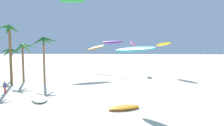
{
  "coord_description": "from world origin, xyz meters",
  "views": [
    {
      "loc": [
        3.83,
        -3.24,
        6.91
      ],
      "look_at": [
        2.97,
        17.98,
        5.04
      ],
      "focal_mm": 33.38,
      "sensor_mm": 36.0,
      "label": 1
    }
  ],
  "objects_px": {
    "palm_tree_0": "(11,54)",
    "flying_kite_1": "(163,44)",
    "flying_kite_2": "(134,49)",
    "flying_kite_7": "(95,48)",
    "grounded_kite_0": "(124,107)",
    "person_near_left": "(5,87)",
    "grounded_kite_1": "(39,99)",
    "palm_tree_2": "(23,50)",
    "flying_kite_6": "(73,1)",
    "flying_kite_4": "(133,44)",
    "flying_kite_9": "(113,42)",
    "palm_tree_3": "(10,39)",
    "palm_tree_4": "(44,45)"
  },
  "relations": [
    {
      "from": "flying_kite_1",
      "to": "person_near_left",
      "type": "bearing_deg",
      "value": -144.43
    },
    {
      "from": "palm_tree_0",
      "to": "person_near_left",
      "type": "height_order",
      "value": "palm_tree_0"
    },
    {
      "from": "palm_tree_0",
      "to": "grounded_kite_0",
      "type": "height_order",
      "value": "palm_tree_0"
    },
    {
      "from": "flying_kite_1",
      "to": "grounded_kite_1",
      "type": "distance_m",
      "value": 30.59
    },
    {
      "from": "flying_kite_2",
      "to": "flying_kite_9",
      "type": "distance_m",
      "value": 27.16
    },
    {
      "from": "flying_kite_9",
      "to": "grounded_kite_0",
      "type": "bearing_deg",
      "value": -85.39
    },
    {
      "from": "palm_tree_4",
      "to": "flying_kite_6",
      "type": "distance_m",
      "value": 25.22
    },
    {
      "from": "flying_kite_4",
      "to": "grounded_kite_1",
      "type": "relative_size",
      "value": 2.45
    },
    {
      "from": "grounded_kite_1",
      "to": "flying_kite_1",
      "type": "bearing_deg",
      "value": 48.64
    },
    {
      "from": "flying_kite_6",
      "to": "grounded_kite_0",
      "type": "bearing_deg",
      "value": -69.53
    },
    {
      "from": "flying_kite_9",
      "to": "person_near_left",
      "type": "xyz_separation_m",
      "value": [
        -14.62,
        -21.66,
        -6.62
      ]
    },
    {
      "from": "flying_kite_2",
      "to": "grounded_kite_0",
      "type": "distance_m",
      "value": 6.55
    },
    {
      "from": "grounded_kite_0",
      "to": "person_near_left",
      "type": "bearing_deg",
      "value": 158.0
    },
    {
      "from": "palm_tree_0",
      "to": "flying_kite_4",
      "type": "distance_m",
      "value": 27.19
    },
    {
      "from": "flying_kite_1",
      "to": "grounded_kite_0",
      "type": "relative_size",
      "value": 2.87
    },
    {
      "from": "palm_tree_0",
      "to": "flying_kite_6",
      "type": "relative_size",
      "value": 0.31
    },
    {
      "from": "palm_tree_3",
      "to": "flying_kite_6",
      "type": "relative_size",
      "value": 0.52
    },
    {
      "from": "palm_tree_4",
      "to": "flying_kite_9",
      "type": "distance_m",
      "value": 18.28
    },
    {
      "from": "flying_kite_7",
      "to": "person_near_left",
      "type": "relative_size",
      "value": 4.25
    },
    {
      "from": "flying_kite_6",
      "to": "grounded_kite_1",
      "type": "bearing_deg",
      "value": -84.59
    },
    {
      "from": "flying_kite_4",
      "to": "flying_kite_9",
      "type": "height_order",
      "value": "flying_kite_4"
    },
    {
      "from": "flying_kite_9",
      "to": "flying_kite_4",
      "type": "bearing_deg",
      "value": 13.19
    },
    {
      "from": "flying_kite_1",
      "to": "palm_tree_4",
      "type": "bearing_deg",
      "value": -154.34
    },
    {
      "from": "flying_kite_2",
      "to": "flying_kite_7",
      "type": "xyz_separation_m",
      "value": [
        -8.09,
        30.64,
        -0.31
      ]
    },
    {
      "from": "palm_tree_0",
      "to": "flying_kite_2",
      "type": "distance_m",
      "value": 28.01
    },
    {
      "from": "palm_tree_2",
      "to": "palm_tree_3",
      "type": "xyz_separation_m",
      "value": [
        -0.86,
        -2.92,
        2.04
      ]
    },
    {
      "from": "flying_kite_6",
      "to": "grounded_kite_1",
      "type": "relative_size",
      "value": 4.74
    },
    {
      "from": "palm_tree_3",
      "to": "flying_kite_2",
      "type": "bearing_deg",
      "value": -28.72
    },
    {
      "from": "flying_kite_1",
      "to": "grounded_kite_0",
      "type": "bearing_deg",
      "value": -109.89
    },
    {
      "from": "flying_kite_2",
      "to": "flying_kite_1",
      "type": "bearing_deg",
      "value": 71.33
    },
    {
      "from": "palm_tree_2",
      "to": "person_near_left",
      "type": "relative_size",
      "value": 4.3
    },
    {
      "from": "palm_tree_0",
      "to": "grounded_kite_1",
      "type": "xyz_separation_m",
      "value": [
        11.23,
        -14.58,
        -4.96
      ]
    },
    {
      "from": "palm_tree_0",
      "to": "flying_kite_1",
      "type": "bearing_deg",
      "value": 14.15
    },
    {
      "from": "grounded_kite_1",
      "to": "grounded_kite_0",
      "type": "bearing_deg",
      "value": -16.86
    },
    {
      "from": "palm_tree_0",
      "to": "flying_kite_4",
      "type": "relative_size",
      "value": 0.61
    },
    {
      "from": "flying_kite_2",
      "to": "flying_kite_6",
      "type": "xyz_separation_m",
      "value": [
        -14.76,
        34.88,
        12.6
      ]
    },
    {
      "from": "grounded_kite_0",
      "to": "grounded_kite_1",
      "type": "bearing_deg",
      "value": 163.14
    },
    {
      "from": "flying_kite_4",
      "to": "grounded_kite_1",
      "type": "height_order",
      "value": "flying_kite_4"
    },
    {
      "from": "palm_tree_3",
      "to": "flying_kite_9",
      "type": "xyz_separation_m",
      "value": [
        16.77,
        15.84,
        -0.37
      ]
    },
    {
      "from": "palm_tree_4",
      "to": "flying_kite_4",
      "type": "height_order",
      "value": "palm_tree_4"
    },
    {
      "from": "palm_tree_2",
      "to": "flying_kite_6",
      "type": "distance_m",
      "value": 25.1
    },
    {
      "from": "flying_kite_6",
      "to": "grounded_kite_0",
      "type": "height_order",
      "value": "flying_kite_6"
    },
    {
      "from": "flying_kite_9",
      "to": "palm_tree_2",
      "type": "bearing_deg",
      "value": -140.94
    },
    {
      "from": "palm_tree_4",
      "to": "grounded_kite_1",
      "type": "bearing_deg",
      "value": -72.88
    },
    {
      "from": "flying_kite_7",
      "to": "person_near_left",
      "type": "height_order",
      "value": "flying_kite_7"
    },
    {
      "from": "flying_kite_9",
      "to": "palm_tree_3",
      "type": "bearing_deg",
      "value": -136.64
    },
    {
      "from": "flying_kite_4",
      "to": "flying_kite_9",
      "type": "xyz_separation_m",
      "value": [
        -4.97,
        -1.16,
        0.39
      ]
    },
    {
      "from": "palm_tree_3",
      "to": "flying_kite_4",
      "type": "xyz_separation_m",
      "value": [
        21.74,
        17.0,
        -0.75
      ]
    },
    {
      "from": "palm_tree_0",
      "to": "flying_kite_2",
      "type": "xyz_separation_m",
      "value": [
        22.83,
        -16.17,
        1.28
      ]
    },
    {
      "from": "flying_kite_9",
      "to": "person_near_left",
      "type": "relative_size",
      "value": 6.28
    }
  ]
}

